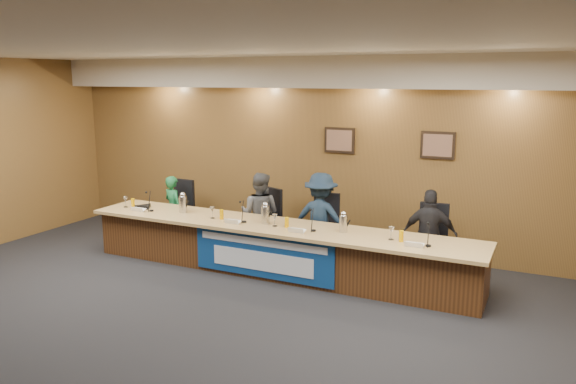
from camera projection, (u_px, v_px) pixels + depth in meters
name	position (u px, v px, depth m)	size (l,w,h in m)	color
floor	(179.00, 338.00, 6.30)	(10.00, 10.00, 0.00)	black
ceiling	(167.00, 44.00, 5.66)	(10.00, 8.00, 0.04)	silver
wall_back	(318.00, 154.00, 9.51)	(10.00, 0.04, 3.20)	brown
soffit	(313.00, 72.00, 9.02)	(10.00, 0.50, 0.50)	beige
dais_body	(276.00, 250.00, 8.35)	(6.00, 0.80, 0.70)	#472812
dais_top	(274.00, 226.00, 8.23)	(6.10, 0.95, 0.05)	tan
banner	(262.00, 256.00, 7.98)	(2.20, 0.02, 0.65)	navy
banner_text_upper	(262.00, 242.00, 7.92)	(2.00, 0.01, 0.10)	silver
banner_text_lower	(262.00, 261.00, 7.98)	(1.60, 0.01, 0.28)	silver
wall_photo_left	(340.00, 140.00, 9.26)	(0.52, 0.04, 0.42)	black
wall_photo_right	(438.00, 145.00, 8.59)	(0.52, 0.04, 0.42)	black
panelist_a	(174.00, 209.00, 9.88)	(0.43, 0.28, 1.18)	#186032
panelist_b	(260.00, 214.00, 9.13)	(0.67, 0.52, 1.37)	#4C4E51
panelist_c	(321.00, 219.00, 8.67)	(0.93, 0.54, 1.44)	#142436
panelist_d	(430.00, 235.00, 7.97)	(0.78, 0.32, 1.33)	black
office_chair_a	(177.00, 214.00, 9.99)	(0.48, 0.48, 0.08)	black
office_chair_b	(263.00, 225.00, 9.26)	(0.48, 0.48, 0.08)	black
office_chair_c	(323.00, 232.00, 8.80)	(0.48, 0.48, 0.08)	black
office_chair_d	(430.00, 246.00, 8.09)	(0.48, 0.48, 0.08)	black
nameplate_a	(137.00, 209.00, 9.01)	(0.24, 0.06, 0.09)	white
microphone_a	(151.00, 211.00, 9.05)	(0.07, 0.07, 0.02)	black
juice_glass_a	(133.00, 203.00, 9.31)	(0.06, 0.06, 0.15)	#ECA700
water_glass_a	(126.00, 202.00, 9.30)	(0.08, 0.08, 0.18)	silver
nameplate_b	(231.00, 221.00, 8.25)	(0.24, 0.06, 0.09)	white
microphone_b	(244.00, 222.00, 8.35)	(0.07, 0.07, 0.02)	black
juice_glass_b	(222.00, 214.00, 8.52)	(0.06, 0.06, 0.15)	#ECA700
water_glass_b	(212.00, 213.00, 8.57)	(0.08, 0.08, 0.18)	silver
nameplate_c	(296.00, 230.00, 7.77)	(0.24, 0.06, 0.09)	white
microphone_c	(313.00, 230.00, 7.87)	(0.07, 0.07, 0.02)	black
juice_glass_c	(287.00, 222.00, 8.05)	(0.06, 0.06, 0.15)	#ECA700
water_glass_c	(275.00, 220.00, 8.11)	(0.08, 0.08, 0.18)	silver
nameplate_d	(414.00, 244.00, 7.10)	(0.24, 0.06, 0.09)	white
microphone_d	(428.00, 246.00, 7.16)	(0.07, 0.07, 0.02)	black
juice_glass_d	(401.00, 236.00, 7.36)	(0.06, 0.06, 0.15)	#ECA700
water_glass_d	(391.00, 233.00, 7.43)	(0.08, 0.08, 0.18)	silver
carafe_left	(183.00, 204.00, 8.95)	(0.13, 0.13, 0.26)	silver
carafe_mid	(265.00, 215.00, 8.26)	(0.12, 0.12, 0.26)	silver
carafe_right	(344.00, 224.00, 7.80)	(0.12, 0.12, 0.24)	silver
speakerphone	(144.00, 207.00, 9.26)	(0.32, 0.32, 0.05)	black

